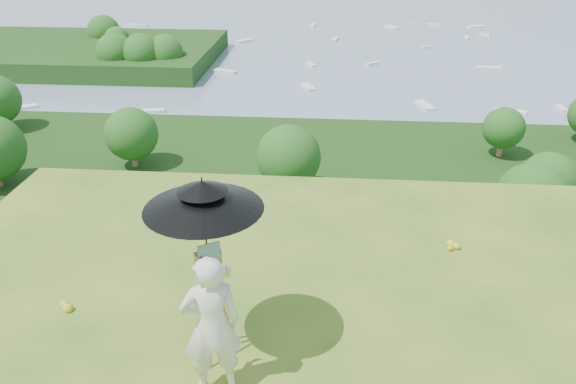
# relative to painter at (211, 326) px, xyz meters

# --- Properties ---
(forest_slope) EXTENTS (140.00, 56.00, 22.00)m
(forest_slope) POSITION_rel_painter_xyz_m (1.80, 34.06, -29.93)
(forest_slope) COLOR #16330D
(forest_slope) RESTS_ON bay_water
(shoreline_tier) EXTENTS (170.00, 28.00, 8.00)m
(shoreline_tier) POSITION_rel_painter_xyz_m (1.80, 74.06, -36.93)
(shoreline_tier) COLOR #6A6055
(shoreline_tier) RESTS_ON bay_water
(bay_water) EXTENTS (700.00, 700.00, 0.00)m
(bay_water) POSITION_rel_painter_xyz_m (1.80, 239.06, -34.93)
(bay_water) COLOR slate
(bay_water) RESTS_ON ground
(peninsula) EXTENTS (90.00, 60.00, 12.00)m
(peninsula) POSITION_rel_painter_xyz_m (-73.20, 154.06, -29.93)
(peninsula) COLOR #16330D
(peninsula) RESTS_ON bay_water
(slope_trees) EXTENTS (110.00, 50.00, 6.00)m
(slope_trees) POSITION_rel_painter_xyz_m (1.80, 34.06, -15.93)
(slope_trees) COLOR #265318
(slope_trees) RESTS_ON forest_slope
(harbor_town) EXTENTS (110.00, 22.00, 5.00)m
(harbor_town) POSITION_rel_painter_xyz_m (1.80, 74.06, -30.43)
(harbor_town) COLOR silver
(harbor_town) RESTS_ON shoreline_tier
(moored_boats) EXTENTS (140.00, 140.00, 0.70)m
(moored_boats) POSITION_rel_painter_xyz_m (-10.70, 160.06, -34.58)
(moored_boats) COLOR white
(moored_boats) RESTS_ON bay_water
(painter) EXTENTS (0.78, 0.62, 1.86)m
(painter) POSITION_rel_painter_xyz_m (0.00, 0.00, 0.00)
(painter) COLOR silver
(painter) RESTS_ON ground
(field_easel) EXTENTS (0.87, 0.87, 1.67)m
(field_easel) POSITION_rel_painter_xyz_m (-0.13, 0.60, -0.09)
(field_easel) COLOR #AC6D48
(field_easel) RESTS_ON ground
(sun_umbrella) EXTENTS (1.75, 1.75, 1.11)m
(sun_umbrella) POSITION_rel_painter_xyz_m (-0.14, 0.63, 1.00)
(sun_umbrella) COLOR black
(sun_umbrella) RESTS_ON field_easel
(painter_cap) EXTENTS (0.26, 0.27, 0.10)m
(painter_cap) POSITION_rel_painter_xyz_m (0.00, 0.00, 0.88)
(painter_cap) COLOR #BD6778
(painter_cap) RESTS_ON painter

